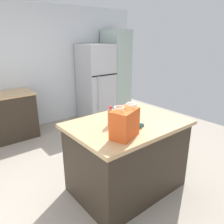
{
  "coord_description": "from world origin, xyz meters",
  "views": [
    {
      "loc": [
        -1.61,
        -2.04,
        1.89
      ],
      "look_at": [
        0.08,
        0.05,
        0.97
      ],
      "focal_mm": 35.2,
      "sensor_mm": 36.0,
      "label": 1
    }
  ],
  "objects_px": {
    "small_box": "(132,107)",
    "ear_defenders": "(138,124)",
    "shopping_bag": "(125,123)",
    "refrigerator": "(96,82)",
    "bottle": "(111,117)",
    "kitchen_island": "(127,156)",
    "tall_cabinet": "(116,73)"
  },
  "relations": [
    {
      "from": "small_box",
      "to": "ear_defenders",
      "type": "xyz_separation_m",
      "value": [
        -0.29,
        -0.39,
        -0.04
      ]
    },
    {
      "from": "shopping_bag",
      "to": "refrigerator",
      "type": "bearing_deg",
      "value": 60.24
    },
    {
      "from": "shopping_bag",
      "to": "small_box",
      "type": "distance_m",
      "value": 0.8
    },
    {
      "from": "small_box",
      "to": "bottle",
      "type": "xyz_separation_m",
      "value": [
        -0.53,
        -0.19,
        0.04
      ]
    },
    {
      "from": "kitchen_island",
      "to": "tall_cabinet",
      "type": "distance_m",
      "value": 3.15
    },
    {
      "from": "refrigerator",
      "to": "small_box",
      "type": "distance_m",
      "value": 2.42
    },
    {
      "from": "kitchen_island",
      "to": "small_box",
      "type": "distance_m",
      "value": 0.65
    },
    {
      "from": "refrigerator",
      "to": "shopping_bag",
      "type": "relative_size",
      "value": 4.91
    },
    {
      "from": "kitchen_island",
      "to": "ear_defenders",
      "type": "height_order",
      "value": "ear_defenders"
    },
    {
      "from": "ear_defenders",
      "to": "small_box",
      "type": "bearing_deg",
      "value": 53.96
    },
    {
      "from": "tall_cabinet",
      "to": "shopping_bag",
      "type": "height_order",
      "value": "tall_cabinet"
    },
    {
      "from": "refrigerator",
      "to": "ear_defenders",
      "type": "height_order",
      "value": "refrigerator"
    },
    {
      "from": "bottle",
      "to": "kitchen_island",
      "type": "bearing_deg",
      "value": -13.41
    },
    {
      "from": "kitchen_island",
      "to": "refrigerator",
      "type": "relative_size",
      "value": 0.8
    },
    {
      "from": "kitchen_island",
      "to": "shopping_bag",
      "type": "xyz_separation_m",
      "value": [
        -0.3,
        -0.28,
        0.61
      ]
    },
    {
      "from": "ear_defenders",
      "to": "bottle",
      "type": "bearing_deg",
      "value": 139.78
    },
    {
      "from": "tall_cabinet",
      "to": "small_box",
      "type": "distance_m",
      "value": 2.72
    },
    {
      "from": "refrigerator",
      "to": "ear_defenders",
      "type": "xyz_separation_m",
      "value": [
        -1.25,
        -2.61,
        0.07
      ]
    },
    {
      "from": "shopping_bag",
      "to": "bottle",
      "type": "relative_size",
      "value": 1.53
    },
    {
      "from": "small_box",
      "to": "kitchen_island",
      "type": "bearing_deg",
      "value": -141.24
    },
    {
      "from": "refrigerator",
      "to": "bottle",
      "type": "height_order",
      "value": "refrigerator"
    },
    {
      "from": "tall_cabinet",
      "to": "bottle",
      "type": "distance_m",
      "value": 3.2
    },
    {
      "from": "refrigerator",
      "to": "tall_cabinet",
      "type": "height_order",
      "value": "tall_cabinet"
    },
    {
      "from": "refrigerator",
      "to": "ear_defenders",
      "type": "bearing_deg",
      "value": -115.5
    },
    {
      "from": "kitchen_island",
      "to": "bottle",
      "type": "distance_m",
      "value": 0.6
    },
    {
      "from": "refrigerator",
      "to": "small_box",
      "type": "height_order",
      "value": "refrigerator"
    },
    {
      "from": "small_box",
      "to": "bottle",
      "type": "height_order",
      "value": "bottle"
    },
    {
      "from": "tall_cabinet",
      "to": "ear_defenders",
      "type": "xyz_separation_m",
      "value": [
        -1.86,
        -2.61,
        -0.09
      ]
    },
    {
      "from": "kitchen_island",
      "to": "shopping_bag",
      "type": "height_order",
      "value": "shopping_bag"
    },
    {
      "from": "small_box",
      "to": "ear_defenders",
      "type": "bearing_deg",
      "value": -126.04
    },
    {
      "from": "ear_defenders",
      "to": "shopping_bag",
      "type": "bearing_deg",
      "value": -158.52
    },
    {
      "from": "shopping_bag",
      "to": "bottle",
      "type": "distance_m",
      "value": 0.34
    }
  ]
}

